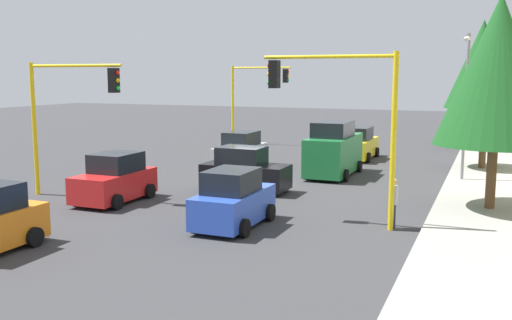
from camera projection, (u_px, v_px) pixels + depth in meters
The scene contains 17 objects.
ground_plane at pixel (253, 183), 27.42m from camera, with size 120.00×120.00×0.00m, color #353538.
sidewalk_kerb at pixel (491, 179), 27.99m from camera, with size 80.00×4.00×0.15m, color gray.
lane_arrow_near at pixel (22, 239), 18.04m from camera, with size 2.40×1.10×1.10m.
traffic_signal_far_right at pixel (255, 89), 41.77m from camera, with size 0.36×4.59×5.74m.
traffic_signal_near_right at pixel (67, 103), 23.51m from camera, with size 0.36×4.59×5.61m.
traffic_signal_near_left at pixel (341, 104), 19.16m from camera, with size 0.36×4.59×5.85m.
street_lamp_curbside at pixel (466, 91), 26.59m from camera, with size 2.15×0.28×7.00m.
tree_roadside_mid at pixel (486, 90), 30.31m from camera, with size 3.60×3.60×6.55m.
tree_roadside_near at pixel (498, 71), 20.84m from camera, with size 4.37×4.37×7.99m.
tree_roadside_far at pixel (482, 64), 39.41m from camera, with size 4.81×4.81×8.81m.
delivery_van_green at pixel (334, 151), 29.21m from camera, with size 4.80×2.22×2.77m.
car_black at pixel (245, 171), 25.28m from camera, with size 2.00×3.79×1.98m.
car_silver at pixel (240, 151), 31.90m from camera, with size 4.00×2.03×1.98m.
car_yellow at pixel (358, 144), 35.01m from camera, with size 4.18×2.03×1.98m.
car_blue at pixel (233, 201), 19.42m from camera, with size 3.64×1.98×1.98m.
car_red at pixel (115, 180), 23.25m from camera, with size 3.67×2.08×1.98m.
pedestrian_crossing at pixel (393, 202), 19.12m from camera, with size 0.40×0.24×1.70m.
Camera 1 is at (24.84, 10.49, 5.11)m, focal length 40.39 mm.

